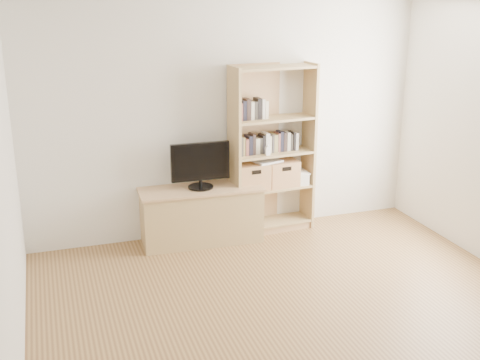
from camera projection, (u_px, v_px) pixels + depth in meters
name	position (u px, v px, depth m)	size (l,w,h in m)	color
floor	(321.00, 341.00, 4.80)	(4.50, 5.00, 0.01)	brown
back_wall	(227.00, 120.00, 6.67)	(4.50, 0.02, 2.60)	silver
left_wall	(1.00, 223.00, 3.73)	(0.02, 5.00, 2.60)	silver
ceiling	(337.00, 3.00, 4.01)	(4.50, 5.00, 0.01)	white
tv_stand	(201.00, 216.00, 6.64)	(1.30, 0.49, 0.60)	#A68555
bookshelf	(272.00, 150.00, 6.76)	(0.96, 0.34, 1.91)	#A68555
television	(200.00, 165.00, 6.46)	(0.64, 0.05, 0.50)	black
books_row_mid	(271.00, 142.00, 6.75)	(0.81, 0.16, 0.22)	beige
books_row_upper	(254.00, 110.00, 6.56)	(0.38, 0.14, 0.20)	beige
baby_monitor	(268.00, 151.00, 6.62)	(0.05, 0.03, 0.10)	white
basket_left	(252.00, 176.00, 6.75)	(0.36, 0.30, 0.30)	tan
basket_right	(281.00, 173.00, 6.89)	(0.36, 0.29, 0.29)	tan
laptop	(267.00, 161.00, 6.75)	(0.30, 0.21, 0.02)	white
magazine_stack	(297.00, 177.00, 6.99)	(0.19, 0.28, 0.13)	silver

